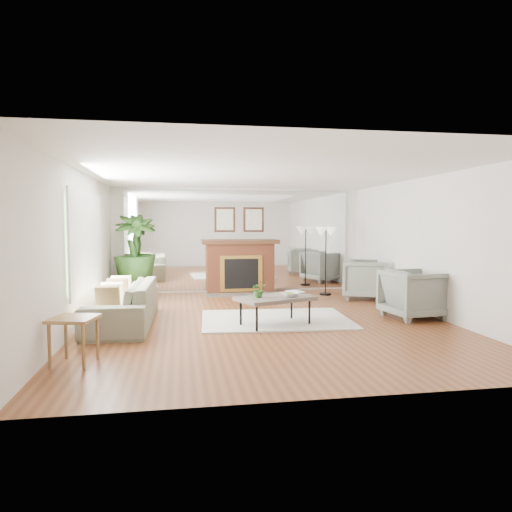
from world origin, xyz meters
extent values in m
plane|color=brown|center=(0.00, 0.00, 0.00)|extent=(7.00, 7.00, 0.00)
cube|color=silver|center=(-2.99, 0.00, 1.25)|extent=(0.02, 7.00, 2.50)
cube|color=silver|center=(2.99, 0.00, 1.25)|extent=(0.02, 7.00, 2.50)
cube|color=silver|center=(0.00, 3.49, 1.25)|extent=(6.00, 0.02, 2.50)
cube|color=silver|center=(0.00, 3.47, 1.25)|extent=(5.40, 0.04, 2.40)
cube|color=#B2E09E|center=(-2.96, 0.40, 1.35)|extent=(0.04, 2.40, 1.50)
cube|color=brown|center=(0.00, 3.28, 0.60)|extent=(1.60, 0.40, 1.20)
cube|color=gold|center=(0.00, 3.07, 0.48)|extent=(1.00, 0.04, 0.85)
cube|color=black|center=(0.00, 3.05, 0.48)|extent=(0.80, 0.04, 0.70)
cube|color=#5E544A|center=(0.00, 2.93, 0.01)|extent=(1.70, 0.55, 0.03)
cube|color=#472816|center=(0.00, 3.26, 1.22)|extent=(1.85, 0.46, 0.10)
cube|color=black|center=(-0.35, 3.43, 1.75)|extent=(0.50, 0.04, 0.60)
cube|color=black|center=(0.35, 3.43, 1.75)|extent=(0.50, 0.04, 0.60)
cube|color=silver|center=(0.18, 0.03, 0.01)|extent=(2.59, 1.92, 0.03)
cube|color=#5E544A|center=(0.09, -0.40, 0.45)|extent=(1.37, 1.09, 0.06)
cylinder|color=black|center=(-0.28, -0.81, 0.21)|extent=(0.04, 0.04, 0.42)
cylinder|color=black|center=(0.64, -0.45, 0.21)|extent=(0.04, 0.04, 0.42)
cylinder|color=black|center=(-0.47, -0.35, 0.21)|extent=(0.04, 0.04, 0.42)
cylinder|color=black|center=(0.46, 0.01, 0.21)|extent=(0.04, 0.04, 0.42)
imported|color=gray|center=(-2.35, 0.10, 0.35)|extent=(1.00, 2.41, 0.70)
imported|color=gray|center=(2.60, 1.92, 0.44)|extent=(1.24, 1.23, 0.87)
imported|color=gray|center=(2.60, -0.20, 0.43)|extent=(1.05, 1.03, 0.86)
cube|color=olive|center=(-2.65, -1.99, 0.54)|extent=(0.59, 0.59, 0.04)
cylinder|color=olive|center=(-2.89, -2.13, 0.27)|extent=(0.04, 0.04, 0.53)
cylinder|color=olive|center=(-2.50, -2.22, 0.27)|extent=(0.04, 0.04, 0.53)
cylinder|color=olive|center=(-2.80, -1.75, 0.27)|extent=(0.04, 0.04, 0.53)
cylinder|color=olive|center=(-2.41, -1.84, 0.27)|extent=(0.04, 0.04, 0.53)
cylinder|color=black|center=(-2.45, 3.10, 0.19)|extent=(0.54, 0.54, 0.39)
imported|color=#346324|center=(-2.45, 3.10, 1.07)|extent=(1.04, 1.04, 1.60)
cylinder|color=black|center=(1.91, 2.59, 0.02)|extent=(0.27, 0.27, 0.04)
cylinder|color=black|center=(1.91, 2.59, 0.76)|extent=(0.03, 0.03, 1.52)
cone|color=beige|center=(1.79, 2.59, 1.47)|extent=(0.29, 0.29, 0.21)
cone|color=beige|center=(2.02, 2.59, 1.47)|extent=(0.29, 0.29, 0.21)
imported|color=#346324|center=(-0.19, -0.43, 0.61)|extent=(0.28, 0.25, 0.26)
imported|color=olive|center=(0.32, -0.45, 0.51)|extent=(0.34, 0.34, 0.07)
imported|color=olive|center=(0.41, -0.07, 0.49)|extent=(0.31, 0.36, 0.02)
camera|label=1|loc=(-1.41, -7.51, 1.64)|focal=32.00mm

